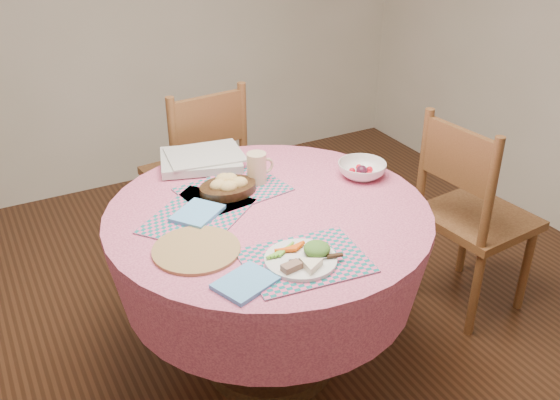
{
  "coord_description": "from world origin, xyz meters",
  "views": [
    {
      "loc": [
        -0.94,
        -1.83,
        1.91
      ],
      "look_at": [
        0.05,
        0.0,
        0.78
      ],
      "focal_mm": 40.0,
      "sensor_mm": 36.0,
      "label": 1
    }
  ],
  "objects": [
    {
      "name": "ground",
      "position": [
        0.0,
        0.0,
        0.0
      ],
      "size": [
        4.0,
        4.0,
        0.0
      ],
      "primitive_type": "plane",
      "color": "#331C0F",
      "rests_on": "ground"
    },
    {
      "name": "dining_table",
      "position": [
        0.0,
        0.0,
        0.56
      ],
      "size": [
        1.24,
        1.24,
        0.75
      ],
      "color": "#E2698C",
      "rests_on": "ground"
    },
    {
      "name": "chair_right",
      "position": [
        0.99,
        -0.08,
        0.51
      ],
      "size": [
        0.47,
        0.49,
        0.98
      ],
      "rotation": [
        0.0,
        0.0,
        1.66
      ],
      "color": "brown",
      "rests_on": "ground"
    },
    {
      "name": "chair_back",
      "position": [
        0.07,
        0.91,
        0.51
      ],
      "size": [
        0.49,
        0.48,
        0.98
      ],
      "rotation": [
        0.0,
        0.0,
        3.24
      ],
      "color": "brown",
      "rests_on": "ground"
    },
    {
      "name": "placemat_front",
      "position": [
        -0.05,
        -0.37,
        0.75
      ],
      "size": [
        0.43,
        0.34,
        0.01
      ],
      "primitive_type": "cube",
      "rotation": [
        0.0,
        0.0,
        -0.1
      ],
      "color": "#136C6E",
      "rests_on": "dining_table"
    },
    {
      "name": "placemat_left",
      "position": [
        -0.25,
        0.08,
        0.75
      ],
      "size": [
        0.5,
        0.48,
        0.01
      ],
      "primitive_type": "cube",
      "rotation": [
        0.0,
        0.0,
        0.67
      ],
      "color": "#136C6E",
      "rests_on": "dining_table"
    },
    {
      "name": "placemat_back",
      "position": [
        -0.05,
        0.21,
        0.75
      ],
      "size": [
        0.44,
        0.35,
        0.01
      ],
      "primitive_type": "cube",
      "rotation": [
        0.0,
        0.0,
        0.15
      ],
      "color": "#136C6E",
      "rests_on": "dining_table"
    },
    {
      "name": "wicker_trivet",
      "position": [
        -0.35,
        -0.14,
        0.76
      ],
      "size": [
        0.3,
        0.3,
        0.01
      ],
      "primitive_type": "cylinder",
      "color": "olive",
      "rests_on": "dining_table"
    },
    {
      "name": "napkin_near",
      "position": [
        -0.28,
        -0.39,
        0.76
      ],
      "size": [
        0.22,
        0.19,
        0.01
      ],
      "primitive_type": "cube",
      "rotation": [
        0.0,
        0.0,
        0.35
      ],
      "color": "#5BA6EB",
      "rests_on": "dining_table"
    },
    {
      "name": "napkin_far",
      "position": [
        -0.25,
        0.08,
        0.76
      ],
      "size": [
        0.23,
        0.22,
        0.01
      ],
      "primitive_type": "cube",
      "rotation": [
        0.0,
        0.0,
        0.63
      ],
      "color": "#5BA6EB",
      "rests_on": "placemat_left"
    },
    {
      "name": "dinner_plate",
      "position": [
        -0.06,
        -0.37,
        0.77
      ],
      "size": [
        0.24,
        0.25,
        0.05
      ],
      "rotation": [
        0.0,
        0.0,
        0.15
      ],
      "color": "white",
      "rests_on": "placemat_front"
    },
    {
      "name": "bread_bowl",
      "position": [
        -0.08,
        0.19,
        0.79
      ],
      "size": [
        0.23,
        0.23,
        0.08
      ],
      "color": "black",
      "rests_on": "placemat_back"
    },
    {
      "name": "latte_mug",
      "position": [
        0.06,
        0.22,
        0.82
      ],
      "size": [
        0.12,
        0.08,
        0.13
      ],
      "color": "#CDB08D",
      "rests_on": "placemat_back"
    },
    {
      "name": "fruit_bowl",
      "position": [
        0.47,
        0.07,
        0.78
      ],
      "size": [
        0.22,
        0.22,
        0.06
      ],
      "rotation": [
        0.0,
        0.0,
        -0.12
      ],
      "color": "white",
      "rests_on": "dining_table"
    },
    {
      "name": "newspaper_stack",
      "position": [
        -0.07,
        0.49,
        0.78
      ],
      "size": [
        0.41,
        0.36,
        0.04
      ],
      "rotation": [
        0.0,
        0.0,
        -0.3
      ],
      "color": "silver",
      "rests_on": "dining_table"
    }
  ]
}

